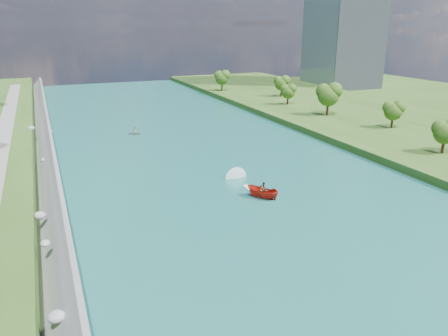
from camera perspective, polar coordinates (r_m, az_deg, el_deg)
name	(u,v)px	position (r m, az deg, el deg)	size (l,w,h in m)	color
ground	(268,213)	(56.82, 5.78, -5.88)	(260.00, 260.00, 0.00)	#2D5119
river_water	(212,168)	(73.75, -1.61, 0.02)	(55.00, 240.00, 0.10)	#1B6468
berm_east	(431,136)	(101.77, 25.39, 3.80)	(44.00, 240.00, 1.50)	#2D5119
riprap_bank	(47,180)	(68.09, -22.12, -1.40)	(4.76, 236.00, 4.21)	slate
office_tower	(346,4)	(177.04, 15.62, 19.90)	(22.00, 22.00, 60.00)	gray
trees_east	(385,115)	(92.23, 20.32, 6.52)	(18.81, 136.88, 11.96)	#2D5516
motorboat	(259,190)	(61.94, 4.54, -2.85)	(4.20, 19.15, 2.07)	#B01B0E
raft	(135,133)	(98.09, -11.55, 4.55)	(3.20, 3.04, 1.61)	gray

